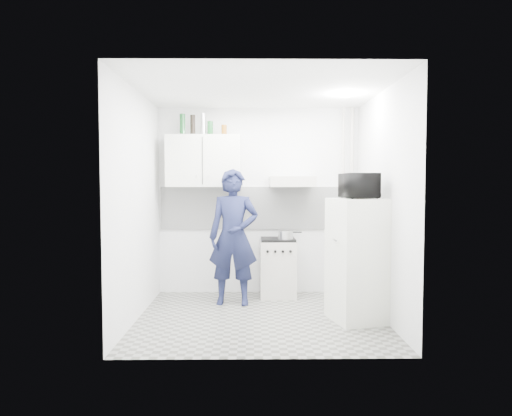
{
  "coord_description": "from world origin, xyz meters",
  "views": [
    {
      "loc": [
        -0.11,
        -5.18,
        1.54
      ],
      "look_at": [
        -0.04,
        0.3,
        1.25
      ],
      "focal_mm": 32.0,
      "sensor_mm": 36.0,
      "label": 1
    }
  ],
  "objects": [
    {
      "name": "range_hood",
      "position": [
        0.45,
        1.0,
        1.57
      ],
      "size": [
        0.6,
        0.5,
        0.14
      ],
      "primitive_type": "cube",
      "color": "beige",
      "rests_on": "wall_back"
    },
    {
      "name": "wall_right",
      "position": [
        1.4,
        0.0,
        1.3
      ],
      "size": [
        0.0,
        2.6,
        2.6
      ],
      "primitive_type": "plane",
      "rotation": [
        1.57,
        0.0,
        -1.57
      ],
      "color": "white",
      "rests_on": "floor"
    },
    {
      "name": "floor",
      "position": [
        0.0,
        0.0,
        0.0
      ],
      "size": [
        2.8,
        2.8,
        0.0
      ],
      "primitive_type": "plane",
      "color": "gray",
      "rests_on": "ground"
    },
    {
      "name": "pipe_a",
      "position": [
        1.3,
        1.17,
        1.3
      ],
      "size": [
        0.05,
        0.05,
        2.6
      ],
      "primitive_type": "cylinder",
      "color": "beige",
      "rests_on": "floor"
    },
    {
      "name": "bottle_d",
      "position": [
        -0.76,
        1.07,
        2.35
      ],
      "size": [
        0.07,
        0.07,
        0.3
      ],
      "primitive_type": "cylinder",
      "color": "silver",
      "rests_on": "upper_cabinet"
    },
    {
      "name": "ceiling_spot_fixture",
      "position": [
        1.0,
        0.2,
        2.57
      ],
      "size": [
        0.1,
        0.1,
        0.02
      ],
      "primitive_type": "cylinder",
      "color": "white",
      "rests_on": "ceiling"
    },
    {
      "name": "fridge",
      "position": [
        1.1,
        -0.11,
        0.69
      ],
      "size": [
        0.69,
        0.69,
        1.38
      ],
      "primitive_type": "cube",
      "rotation": [
        0.0,
        0.0,
        0.25
      ],
      "color": "white",
      "rests_on": "floor"
    },
    {
      "name": "upper_cabinet",
      "position": [
        -0.75,
        1.07,
        1.85
      ],
      "size": [
        1.0,
        0.35,
        0.7
      ],
      "primitive_type": "cube",
      "color": "white",
      "rests_on": "wall_back"
    },
    {
      "name": "pipe_b",
      "position": [
        1.18,
        1.17,
        1.3
      ],
      "size": [
        0.04,
        0.04,
        2.6
      ],
      "primitive_type": "cylinder",
      "color": "beige",
      "rests_on": "floor"
    },
    {
      "name": "bottle_c",
      "position": [
        -0.9,
        1.07,
        2.34
      ],
      "size": [
        0.07,
        0.07,
        0.28
      ],
      "primitive_type": "cylinder",
      "color": "black",
      "rests_on": "upper_cabinet"
    },
    {
      "name": "canister_a",
      "position": [
        -0.66,
        1.07,
        2.3
      ],
      "size": [
        0.08,
        0.08,
        0.19
      ],
      "primitive_type": "cylinder",
      "color": "#144C1E",
      "rests_on": "upper_cabinet"
    },
    {
      "name": "ceiling",
      "position": [
        0.0,
        0.0,
        2.6
      ],
      "size": [
        2.8,
        2.8,
        0.0
      ],
      "primitive_type": "plane",
      "color": "white",
      "rests_on": "wall_back"
    },
    {
      "name": "wall_back",
      "position": [
        0.0,
        1.25,
        1.3
      ],
      "size": [
        2.8,
        0.0,
        2.8
      ],
      "primitive_type": "plane",
      "rotation": [
        1.57,
        0.0,
        0.0
      ],
      "color": "white",
      "rests_on": "floor"
    },
    {
      "name": "saucepan",
      "position": [
        0.36,
        0.92,
        0.86
      ],
      "size": [
        0.21,
        0.21,
        0.11
      ],
      "primitive_type": "cylinder",
      "color": "silver",
      "rests_on": "stove_top"
    },
    {
      "name": "person",
      "position": [
        -0.33,
        0.61,
        0.87
      ],
      "size": [
        0.66,
        0.45,
        1.73
      ],
      "primitive_type": "imported",
      "rotation": [
        0.0,
        0.0,
        -0.06
      ],
      "color": "#151A38",
      "rests_on": "floor"
    },
    {
      "name": "backsplash",
      "position": [
        0.0,
        1.24,
        1.2
      ],
      "size": [
        2.74,
        0.03,
        0.6
      ],
      "primitive_type": "cube",
      "color": "white",
      "rests_on": "wall_back"
    },
    {
      "name": "canister_b",
      "position": [
        -0.47,
        1.07,
        2.27
      ],
      "size": [
        0.08,
        0.08,
        0.14
      ],
      "primitive_type": "cylinder",
      "color": "brown",
      "rests_on": "upper_cabinet"
    },
    {
      "name": "stove_top",
      "position": [
        0.26,
        1.0,
        0.78
      ],
      "size": [
        0.46,
        0.46,
        0.03
      ],
      "primitive_type": "cube",
      "color": "black",
      "rests_on": "stove"
    },
    {
      "name": "stove",
      "position": [
        0.26,
        1.0,
        0.38
      ],
      "size": [
        0.48,
        0.48,
        0.77
      ],
      "primitive_type": "cube",
      "color": "beige",
      "rests_on": "floor"
    },
    {
      "name": "bottle_b",
      "position": [
        -1.04,
        1.07,
        2.34
      ],
      "size": [
        0.08,
        0.08,
        0.29
      ],
      "primitive_type": "cylinder",
      "color": "#144C1E",
      "rests_on": "upper_cabinet"
    },
    {
      "name": "microwave",
      "position": [
        1.1,
        -0.11,
        1.52
      ],
      "size": [
        0.53,
        0.38,
        0.28
      ],
      "primitive_type": "imported",
      "rotation": [
        0.0,
        0.0,
        1.65
      ],
      "color": "black",
      "rests_on": "fridge"
    },
    {
      "name": "wall_left",
      "position": [
        -1.4,
        0.0,
        1.3
      ],
      "size": [
        0.0,
        2.6,
        2.6
      ],
      "primitive_type": "plane",
      "rotation": [
        1.57,
        0.0,
        1.57
      ],
      "color": "white",
      "rests_on": "floor"
    }
  ]
}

